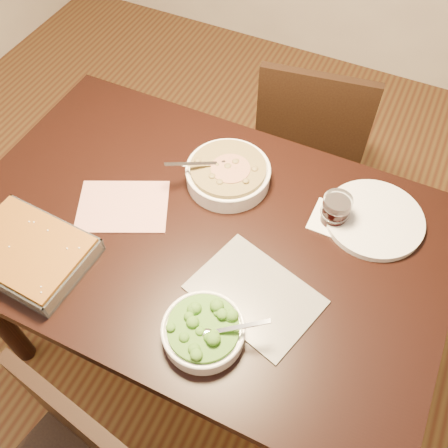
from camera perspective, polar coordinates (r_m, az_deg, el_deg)
name	(u,v)px	position (r m, az deg, el deg)	size (l,w,h in m)	color
ground	(207,337)	(2.08, -1.97, -12.74)	(4.00, 4.00, 0.00)	#4B2715
table	(201,249)	(1.51, -2.66, -2.83)	(1.40, 0.90, 0.75)	black
magazine_a	(123,206)	(1.51, -11.47, 2.01)	(0.26, 0.19, 0.01)	#B03A32
magazine_b	(255,294)	(1.32, 3.57, -8.03)	(0.32, 0.23, 0.01)	#26262D
coaster	(333,220)	(1.48, 12.32, 0.49)	(0.12, 0.12, 0.00)	white
stew_bowl	(228,173)	(1.51, 0.47, 5.81)	(0.26, 0.26, 0.10)	white
broccoli_bowl	(203,331)	(1.24, -2.37, -12.09)	(0.22, 0.21, 0.08)	white
baking_dish	(28,252)	(1.45, -21.49, -3.00)	(0.34, 0.26, 0.06)	silver
wine_tumbler	(336,209)	(1.44, 12.66, 1.67)	(0.08, 0.08, 0.09)	black
dinner_plate	(374,219)	(1.50, 16.77, 0.58)	(0.29, 0.29, 0.02)	silver
chair_far	(311,138)	(2.07, 9.91, 9.67)	(0.47, 0.47, 0.88)	black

